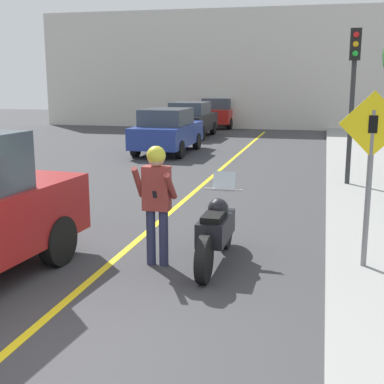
% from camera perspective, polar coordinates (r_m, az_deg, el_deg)
% --- Properties ---
extents(ground_plane, '(80.00, 80.00, 0.00)m').
position_cam_1_polar(ground_plane, '(5.87, -13.58, -16.57)').
color(ground_plane, '#38383A').
extents(road_center_line, '(0.12, 36.00, 0.01)m').
position_cam_1_polar(road_center_line, '(11.33, -2.33, -2.17)').
color(road_center_line, yellow).
rests_on(road_center_line, ground).
extents(building_backdrop, '(28.00, 1.20, 6.55)m').
position_cam_1_polar(building_backdrop, '(30.64, 9.50, 12.78)').
color(building_backdrop, beige).
rests_on(building_backdrop, ground).
extents(motorcycle, '(0.62, 2.30, 1.32)m').
position_cam_1_polar(motorcycle, '(8.13, 2.58, -4.13)').
color(motorcycle, black).
rests_on(motorcycle, ground).
extents(person_biker, '(0.59, 0.49, 1.82)m').
position_cam_1_polar(person_biker, '(7.92, -3.81, -0.03)').
color(person_biker, '#282D4C').
rests_on(person_biker, ground).
extents(crossing_sign, '(0.91, 0.08, 2.48)m').
position_cam_1_polar(crossing_sign, '(7.78, 18.48, 2.95)').
color(crossing_sign, slate).
rests_on(crossing_sign, sidewalk_curb).
extents(traffic_light, '(0.26, 0.30, 3.83)m').
position_cam_1_polar(traffic_light, '(14.00, 16.84, 11.60)').
color(traffic_light, '#2D2D30').
rests_on(traffic_light, sidewalk_curb).
extents(parked_car_blue, '(1.88, 4.20, 1.68)m').
position_cam_1_polar(parked_car_blue, '(20.30, -2.65, 6.57)').
color(parked_car_blue, black).
rests_on(parked_car_blue, ground).
extents(parked_car_black, '(1.88, 4.20, 1.68)m').
position_cam_1_polar(parked_car_black, '(25.96, -0.13, 7.77)').
color(parked_car_black, black).
rests_on(parked_car_black, ground).
extents(parked_car_red, '(1.88, 4.20, 1.68)m').
position_cam_1_polar(parked_car_red, '(31.37, 2.95, 8.49)').
color(parked_car_red, black).
rests_on(parked_car_red, ground).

